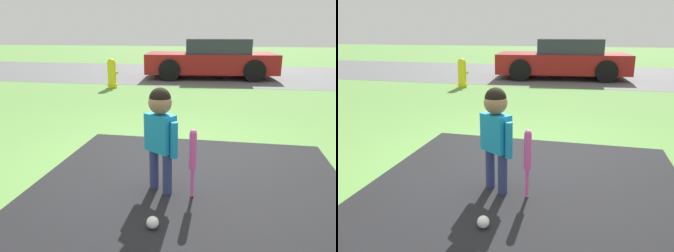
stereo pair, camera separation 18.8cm
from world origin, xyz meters
TOP-DOWN VIEW (x-y plane):
  - ground_plane at (0.00, 0.00)m, footprint 60.00×60.00m
  - street_strip at (0.00, 8.57)m, footprint 40.00×6.00m
  - child at (0.17, -0.61)m, footprint 0.36×0.28m
  - baseball_bat at (0.48, -0.68)m, footprint 0.07×0.07m
  - sports_ball at (0.23, -1.24)m, footprint 0.10×0.10m
  - fire_hydrant at (-2.33, 5.03)m, footprint 0.31×0.28m
  - parked_car at (0.22, 7.62)m, footprint 4.33×2.41m

SIDE VIEW (x-z plane):
  - ground_plane at x=0.00m, z-range 0.00..0.00m
  - street_strip at x=0.00m, z-range 0.00..0.01m
  - sports_ball at x=0.23m, z-range 0.00..0.10m
  - fire_hydrant at x=-2.33m, z-range -0.01..0.78m
  - baseball_bat at x=0.48m, z-range 0.10..0.76m
  - parked_car at x=0.22m, z-range -0.02..1.23m
  - child at x=0.17m, z-range 0.15..1.17m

